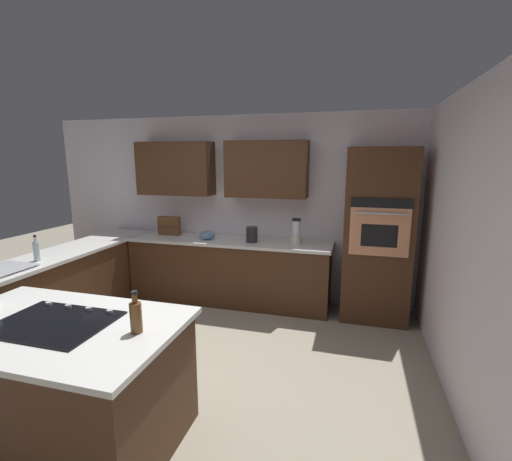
{
  "coord_description": "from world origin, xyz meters",
  "views": [
    {
      "loc": [
        -1.55,
        2.85,
        2.0
      ],
      "look_at": [
        -0.38,
        -1.42,
        1.11
      ],
      "focal_mm": 25.13,
      "sensor_mm": 36.0,
      "label": 1
    }
  ],
  "objects_px": {
    "spice_rack": "(169,226)",
    "kettle": "(252,234)",
    "blender": "(296,234)",
    "dish_soap_bottle": "(36,251)",
    "mixing_bowl": "(207,235)",
    "wall_oven": "(377,236)",
    "cooktop": "(54,322)",
    "second_bottle": "(136,316)"
  },
  "relations": [
    {
      "from": "dish_soap_bottle",
      "to": "kettle",
      "type": "bearing_deg",
      "value": -143.43
    },
    {
      "from": "mixing_bowl",
      "to": "dish_soap_bottle",
      "type": "relative_size",
      "value": 0.75
    },
    {
      "from": "blender",
      "to": "kettle",
      "type": "height_order",
      "value": "blender"
    },
    {
      "from": "kettle",
      "to": "wall_oven",
      "type": "bearing_deg",
      "value": -178.38
    },
    {
      "from": "wall_oven",
      "to": "second_bottle",
      "type": "bearing_deg",
      "value": 59.31
    },
    {
      "from": "wall_oven",
      "to": "mixing_bowl",
      "type": "relative_size",
      "value": 9.8
    },
    {
      "from": "dish_soap_bottle",
      "to": "mixing_bowl",
      "type": "bearing_deg",
      "value": -132.44
    },
    {
      "from": "wall_oven",
      "to": "second_bottle",
      "type": "xyz_separation_m",
      "value": [
        1.61,
        2.7,
        -0.06
      ]
    },
    {
      "from": "blender",
      "to": "dish_soap_bottle",
      "type": "height_order",
      "value": "blender"
    },
    {
      "from": "cooktop",
      "to": "mixing_bowl",
      "type": "height_order",
      "value": "mixing_bowl"
    },
    {
      "from": "spice_rack",
      "to": "kettle",
      "type": "xyz_separation_m",
      "value": [
        -1.3,
        0.13,
        -0.03
      ]
    },
    {
      "from": "kettle",
      "to": "dish_soap_bottle",
      "type": "bearing_deg",
      "value": 36.57
    },
    {
      "from": "mixing_bowl",
      "to": "dish_soap_bottle",
      "type": "distance_m",
      "value": 2.03
    },
    {
      "from": "mixing_bowl",
      "to": "spice_rack",
      "type": "distance_m",
      "value": 0.67
    },
    {
      "from": "mixing_bowl",
      "to": "kettle",
      "type": "distance_m",
      "value": 0.65
    },
    {
      "from": "blender",
      "to": "mixing_bowl",
      "type": "height_order",
      "value": "blender"
    },
    {
      "from": "blender",
      "to": "kettle",
      "type": "distance_m",
      "value": 0.6
    },
    {
      "from": "second_bottle",
      "to": "spice_rack",
      "type": "bearing_deg",
      "value": -65.1
    },
    {
      "from": "dish_soap_bottle",
      "to": "second_bottle",
      "type": "height_order",
      "value": "dish_soap_bottle"
    },
    {
      "from": "dish_soap_bottle",
      "to": "second_bottle",
      "type": "relative_size",
      "value": 1.04
    },
    {
      "from": "spice_rack",
      "to": "kettle",
      "type": "height_order",
      "value": "spice_rack"
    },
    {
      "from": "wall_oven",
      "to": "spice_rack",
      "type": "xyz_separation_m",
      "value": [
        2.9,
        -0.08,
        -0.04
      ]
    },
    {
      "from": "cooktop",
      "to": "spice_rack",
      "type": "distance_m",
      "value": 2.91
    },
    {
      "from": "wall_oven",
      "to": "dish_soap_bottle",
      "type": "xyz_separation_m",
      "value": [
        3.62,
        1.54,
        -0.05
      ]
    },
    {
      "from": "dish_soap_bottle",
      "to": "wall_oven",
      "type": "bearing_deg",
      "value": -156.91
    },
    {
      "from": "cooktop",
      "to": "dish_soap_bottle",
      "type": "relative_size",
      "value": 2.62
    },
    {
      "from": "blender",
      "to": "second_bottle",
      "type": "xyz_separation_m",
      "value": [
        0.61,
        2.66,
        -0.04
      ]
    },
    {
      "from": "second_bottle",
      "to": "blender",
      "type": "bearing_deg",
      "value": -102.82
    },
    {
      "from": "wall_oven",
      "to": "blender",
      "type": "height_order",
      "value": "wall_oven"
    },
    {
      "from": "wall_oven",
      "to": "cooktop",
      "type": "height_order",
      "value": "wall_oven"
    },
    {
      "from": "spice_rack",
      "to": "cooktop",
      "type": "bearing_deg",
      "value": 103.52
    },
    {
      "from": "second_bottle",
      "to": "mixing_bowl",
      "type": "bearing_deg",
      "value": -76.37
    },
    {
      "from": "cooktop",
      "to": "dish_soap_bottle",
      "type": "height_order",
      "value": "dish_soap_bottle"
    },
    {
      "from": "second_bottle",
      "to": "wall_oven",
      "type": "bearing_deg",
      "value": -120.69
    },
    {
      "from": "blender",
      "to": "dish_soap_bottle",
      "type": "distance_m",
      "value": 3.02
    },
    {
      "from": "wall_oven",
      "to": "cooktop",
      "type": "distance_m",
      "value": 3.53
    },
    {
      "from": "spice_rack",
      "to": "dish_soap_bottle",
      "type": "distance_m",
      "value": 1.78
    },
    {
      "from": "wall_oven",
      "to": "blender",
      "type": "bearing_deg",
      "value": 2.59
    },
    {
      "from": "spice_rack",
      "to": "second_bottle",
      "type": "xyz_separation_m",
      "value": [
        -1.29,
        2.79,
        -0.02
      ]
    },
    {
      "from": "cooktop",
      "to": "kettle",
      "type": "height_order",
      "value": "kettle"
    },
    {
      "from": "cooktop",
      "to": "second_bottle",
      "type": "xyz_separation_m",
      "value": [
        -0.61,
        -0.04,
        0.1
      ]
    },
    {
      "from": "blender",
      "to": "kettle",
      "type": "xyz_separation_m",
      "value": [
        0.6,
        0.0,
        -0.04
      ]
    }
  ]
}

